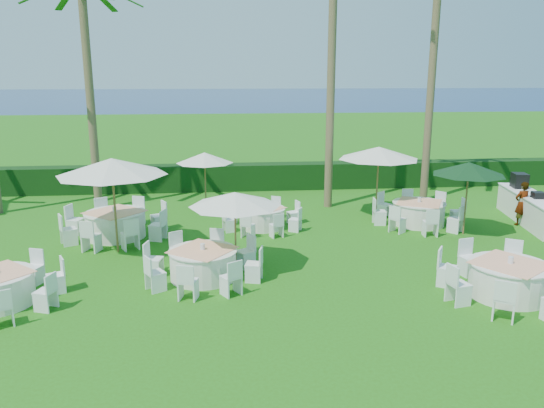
{
  "coord_description": "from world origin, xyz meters",
  "views": [
    {
      "loc": [
        -0.98,
        -12.43,
        5.34
      ],
      "look_at": [
        0.63,
        3.79,
        1.3
      ],
      "focal_mm": 35.0,
      "sensor_mm": 36.0,
      "label": 1
    }
  ],
  "objects_px": {
    "umbrella_d": "(379,153)",
    "umbrella_green": "(469,169)",
    "banquet_table_b": "(203,263)",
    "staff_person": "(522,204)",
    "banquet_table_f": "(419,213)",
    "banquet_table_e": "(262,217)",
    "banquet_table_d": "(116,224)",
    "buffet_table": "(531,208)",
    "banquet_table_c": "(509,279)",
    "umbrella_c": "(205,158)",
    "umbrella_a": "(112,167)",
    "umbrella_b": "(235,199)"
  },
  "relations": [
    {
      "from": "banquet_table_d",
      "to": "umbrella_a",
      "type": "relative_size",
      "value": 1.05
    },
    {
      "from": "banquet_table_d",
      "to": "umbrella_d",
      "type": "bearing_deg",
      "value": 10.29
    },
    {
      "from": "umbrella_b",
      "to": "umbrella_a",
      "type": "bearing_deg",
      "value": 152.09
    },
    {
      "from": "banquet_table_c",
      "to": "umbrella_c",
      "type": "relative_size",
      "value": 1.43
    },
    {
      "from": "umbrella_green",
      "to": "staff_person",
      "type": "relative_size",
      "value": 1.56
    },
    {
      "from": "banquet_table_f",
      "to": "umbrella_d",
      "type": "height_order",
      "value": "umbrella_d"
    },
    {
      "from": "staff_person",
      "to": "umbrella_a",
      "type": "bearing_deg",
      "value": -3.7
    },
    {
      "from": "banquet_table_c",
      "to": "banquet_table_e",
      "type": "height_order",
      "value": "banquet_table_c"
    },
    {
      "from": "banquet_table_c",
      "to": "umbrella_green",
      "type": "distance_m",
      "value": 5.51
    },
    {
      "from": "banquet_table_b",
      "to": "umbrella_d",
      "type": "height_order",
      "value": "umbrella_d"
    },
    {
      "from": "banquet_table_f",
      "to": "umbrella_green",
      "type": "height_order",
      "value": "umbrella_green"
    },
    {
      "from": "umbrella_b",
      "to": "umbrella_c",
      "type": "height_order",
      "value": "umbrella_c"
    },
    {
      "from": "banquet_table_e",
      "to": "umbrella_green",
      "type": "height_order",
      "value": "umbrella_green"
    },
    {
      "from": "umbrella_a",
      "to": "umbrella_d",
      "type": "bearing_deg",
      "value": 19.78
    },
    {
      "from": "buffet_table",
      "to": "banquet_table_f",
      "type": "bearing_deg",
      "value": 176.83
    },
    {
      "from": "umbrella_a",
      "to": "banquet_table_b",
      "type": "bearing_deg",
      "value": -42.09
    },
    {
      "from": "banquet_table_b",
      "to": "umbrella_green",
      "type": "bearing_deg",
      "value": 19.84
    },
    {
      "from": "umbrella_d",
      "to": "umbrella_green",
      "type": "distance_m",
      "value": 3.44
    },
    {
      "from": "banquet_table_f",
      "to": "umbrella_c",
      "type": "distance_m",
      "value": 8.29
    },
    {
      "from": "banquet_table_b",
      "to": "staff_person",
      "type": "relative_size",
      "value": 2.0
    },
    {
      "from": "banquet_table_d",
      "to": "banquet_table_f",
      "type": "bearing_deg",
      "value": 2.67
    },
    {
      "from": "banquet_table_f",
      "to": "banquet_table_e",
      "type": "bearing_deg",
      "value": 178.56
    },
    {
      "from": "banquet_table_e",
      "to": "banquet_table_d",
      "type": "bearing_deg",
      "value": -172.65
    },
    {
      "from": "banquet_table_c",
      "to": "banquet_table_f",
      "type": "height_order",
      "value": "banquet_table_c"
    },
    {
      "from": "banquet_table_f",
      "to": "umbrella_b",
      "type": "xyz_separation_m",
      "value": [
        -6.73,
        -3.94,
        1.59
      ]
    },
    {
      "from": "banquet_table_f",
      "to": "buffet_table",
      "type": "height_order",
      "value": "buffet_table"
    },
    {
      "from": "umbrella_b",
      "to": "banquet_table_b",
      "type": "bearing_deg",
      "value": -149.16
    },
    {
      "from": "banquet_table_b",
      "to": "buffet_table",
      "type": "bearing_deg",
      "value": 19.85
    },
    {
      "from": "banquet_table_c",
      "to": "umbrella_d",
      "type": "height_order",
      "value": "umbrella_d"
    },
    {
      "from": "umbrella_a",
      "to": "banquet_table_d",
      "type": "bearing_deg",
      "value": 101.86
    },
    {
      "from": "banquet_table_f",
      "to": "buffet_table",
      "type": "xyz_separation_m",
      "value": [
        4.12,
        -0.23,
        0.12
      ]
    },
    {
      "from": "banquet_table_e",
      "to": "umbrella_c",
      "type": "height_order",
      "value": "umbrella_c"
    },
    {
      "from": "umbrella_a",
      "to": "staff_person",
      "type": "relative_size",
      "value": 2.06
    },
    {
      "from": "banquet_table_c",
      "to": "banquet_table_f",
      "type": "distance_m",
      "value": 6.38
    },
    {
      "from": "umbrella_a",
      "to": "umbrella_d",
      "type": "distance_m",
      "value": 9.65
    },
    {
      "from": "banquet_table_d",
      "to": "umbrella_b",
      "type": "height_order",
      "value": "umbrella_b"
    },
    {
      "from": "banquet_table_b",
      "to": "staff_person",
      "type": "bearing_deg",
      "value": 19.6
    },
    {
      "from": "umbrella_b",
      "to": "buffet_table",
      "type": "relative_size",
      "value": 0.55
    },
    {
      "from": "staff_person",
      "to": "umbrella_b",
      "type": "bearing_deg",
      "value": 8.33
    },
    {
      "from": "banquet_table_e",
      "to": "umbrella_d",
      "type": "bearing_deg",
      "value": 13.5
    },
    {
      "from": "banquet_table_f",
      "to": "umbrella_green",
      "type": "relative_size",
      "value": 1.33
    },
    {
      "from": "banquet_table_c",
      "to": "buffet_table",
      "type": "xyz_separation_m",
      "value": [
        4.26,
        6.15,
        0.11
      ]
    },
    {
      "from": "banquet_table_d",
      "to": "umbrella_a",
      "type": "distance_m",
      "value": 2.7
    },
    {
      "from": "staff_person",
      "to": "banquet_table_c",
      "type": "bearing_deg",
      "value": 47.36
    },
    {
      "from": "banquet_table_d",
      "to": "umbrella_c",
      "type": "xyz_separation_m",
      "value": [
        2.92,
        3.04,
        1.69
      ]
    },
    {
      "from": "umbrella_c",
      "to": "umbrella_d",
      "type": "bearing_deg",
      "value": -11.66
    },
    {
      "from": "umbrella_b",
      "to": "umbrella_c",
      "type": "bearing_deg",
      "value": 98.44
    },
    {
      "from": "umbrella_a",
      "to": "umbrella_green",
      "type": "height_order",
      "value": "umbrella_a"
    },
    {
      "from": "banquet_table_c",
      "to": "umbrella_c",
      "type": "height_order",
      "value": "umbrella_c"
    },
    {
      "from": "banquet_table_d",
      "to": "umbrella_green",
      "type": "relative_size",
      "value": 1.39
    }
  ]
}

